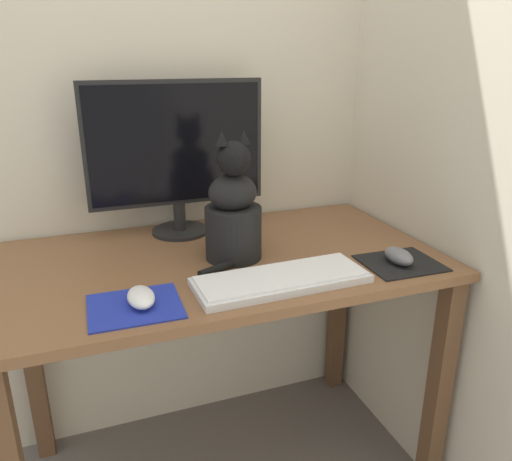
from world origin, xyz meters
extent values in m
cube|color=beige|center=(0.00, 0.35, 1.25)|extent=(7.00, 0.04, 2.50)
cube|color=beige|center=(0.60, 0.00, 1.25)|extent=(0.04, 7.00, 2.50)
cube|color=brown|center=(0.00, 0.00, 0.72)|extent=(1.15, 0.65, 0.02)
cube|color=brown|center=(0.53, -0.28, 0.35)|extent=(0.05, 0.05, 0.71)
cube|color=brown|center=(-0.53, 0.28, 0.35)|extent=(0.05, 0.05, 0.71)
cube|color=brown|center=(0.53, 0.28, 0.35)|extent=(0.05, 0.05, 0.71)
cylinder|color=black|center=(-0.06, 0.23, 0.74)|extent=(0.17, 0.17, 0.01)
cylinder|color=black|center=(-0.06, 0.23, 0.79)|extent=(0.04, 0.04, 0.08)
cube|color=black|center=(-0.06, 0.23, 1.00)|extent=(0.52, 0.02, 0.35)
cube|color=black|center=(-0.06, 0.22, 1.00)|extent=(0.49, 0.00, 0.33)
cube|color=silver|center=(0.08, -0.21, 0.74)|extent=(0.42, 0.16, 0.02)
cube|color=white|center=(0.08, -0.21, 0.76)|extent=(0.40, 0.15, 0.01)
cube|color=#1E2D9E|center=(-0.25, -0.21, 0.74)|extent=(0.20, 0.18, 0.00)
cube|color=black|center=(0.42, -0.21, 0.74)|extent=(0.20, 0.17, 0.00)
ellipsoid|color=white|center=(-0.24, -0.20, 0.75)|extent=(0.06, 0.10, 0.03)
ellipsoid|color=slate|center=(0.41, -0.21, 0.76)|extent=(0.06, 0.10, 0.04)
cylinder|color=black|center=(0.03, -0.02, 0.80)|extent=(0.16, 0.16, 0.14)
ellipsoid|color=black|center=(0.03, -0.02, 0.91)|extent=(0.13, 0.11, 0.10)
sphere|color=black|center=(0.03, -0.03, 1.00)|extent=(0.09, 0.09, 0.09)
cone|color=black|center=(0.00, -0.03, 1.05)|extent=(0.04, 0.04, 0.03)
cone|color=black|center=(0.06, -0.03, 1.05)|extent=(0.04, 0.04, 0.03)
cylinder|color=black|center=(0.00, -0.08, 0.75)|extent=(0.18, 0.09, 0.02)
camera|label=1|loc=(-0.34, -1.19, 1.25)|focal=35.00mm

